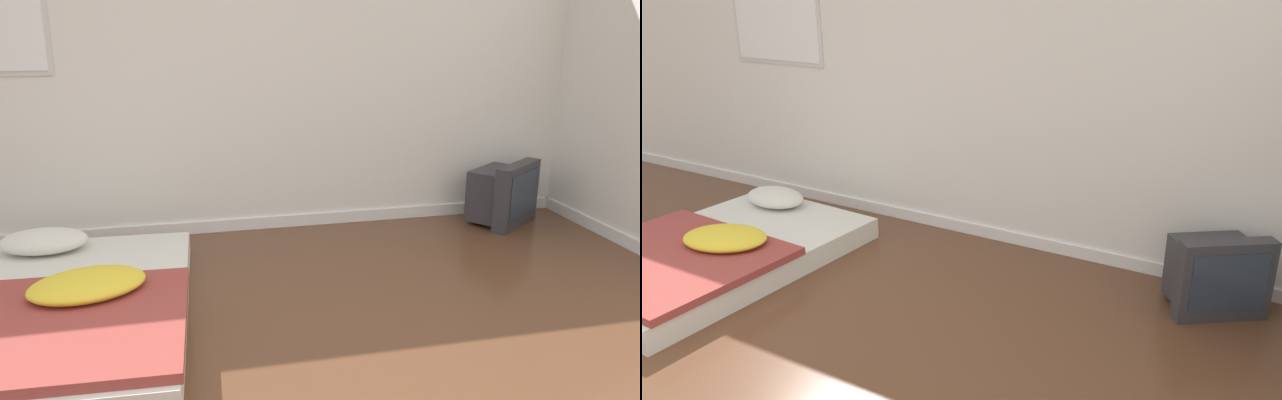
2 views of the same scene
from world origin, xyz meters
TOP-DOWN VIEW (x-y plane):
  - wall_back at (-0.02, 2.66)m, footprint 8.28×0.08m
  - mattress_bed at (-0.73, 1.28)m, footprint 1.39×1.95m
  - crt_tv at (2.35, 2.34)m, footprint 0.62×0.59m

SIDE VIEW (x-z plane):
  - mattress_bed at x=-0.73m, z-range -0.04..0.26m
  - crt_tv at x=2.35m, z-range -0.01..0.48m
  - wall_back at x=-0.02m, z-range -0.01..2.59m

